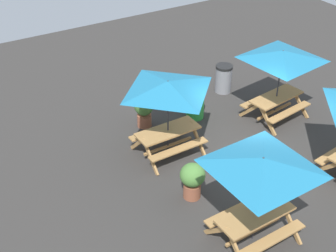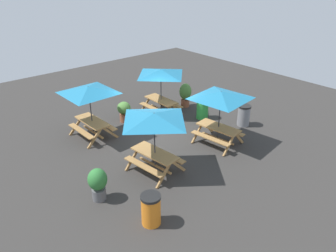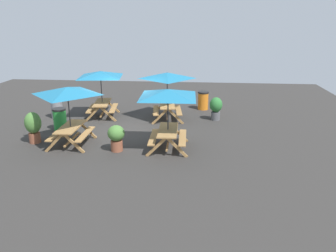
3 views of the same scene
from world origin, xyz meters
The scene contains 8 objects.
ground_plane centered at (0.00, 0.00, 0.00)m, with size 24.00×24.00×0.00m, color #33302D.
picnic_table_0 centered at (1.80, 2.04, 1.99)m, with size 2.83×2.83×2.34m.
picnic_table_1 centered at (1.75, -1.75, 1.99)m, with size 2.02×2.02×2.34m.
picnic_table_3 centered at (-2.12, -1.61, 1.99)m, with size 2.80×2.80×2.34m.
trash_bin_green centered at (0.04, -2.92, 0.49)m, with size 0.59×0.59×0.98m.
trash_bin_gray centered at (-1.74, -3.81, 0.49)m, with size 0.59×0.59×0.98m.
potted_plant_0 centered at (1.65, -3.31, 0.71)m, with size 0.63×0.63×1.25m.
potted_plant_2 centered at (2.19, 0.15, 0.57)m, with size 0.63×0.63×0.99m.
Camera 1 is at (7.30, 7.42, 8.00)m, focal length 50.00 mm.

